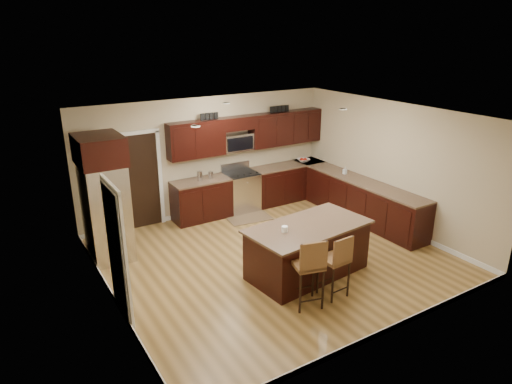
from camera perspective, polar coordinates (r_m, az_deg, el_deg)
floor at (r=8.75m, az=2.30°, el=-8.18°), size 6.00×6.00×0.00m
ceiling at (r=7.86m, az=2.57°, el=9.50°), size 6.00×6.00×0.00m
wall_back at (r=10.49m, az=-6.01°, el=4.46°), size 6.00×0.00×6.00m
wall_left at (r=7.09m, az=-18.18°, el=-4.07°), size 0.00×5.50×5.50m
wall_right at (r=10.12m, az=16.69°, el=3.16°), size 0.00×5.50×5.50m
base_cabinets at (r=10.67m, az=6.50°, el=-0.32°), size 4.02×3.96×0.92m
upper_cabinets at (r=10.72m, az=-0.65°, el=7.59°), size 4.00×0.33×0.80m
range at (r=10.80m, az=-1.90°, el=0.13°), size 0.76×0.64×1.11m
microwave at (r=10.60m, az=-2.39°, el=6.22°), size 0.76×0.31×0.40m
doorway at (r=10.00m, az=-14.43°, el=1.25°), size 0.85×0.03×2.06m
pantry_door at (r=6.96m, az=-17.11°, el=-7.40°), size 0.03×0.80×2.04m
letter_decor at (r=10.56m, az=-1.33°, el=9.91°), size 2.20×0.03×0.15m
island at (r=8.08m, az=6.44°, el=-7.35°), size 2.26×1.34×0.92m
stool_left at (r=7.01m, az=6.72°, el=-9.10°), size 0.53×0.53×1.16m
stool_mid at (r=7.36m, az=10.11°, el=-8.30°), size 0.42×0.42×1.08m
refrigerator at (r=8.74m, az=-18.40°, el=-0.61°), size 0.79×0.97×2.35m
floor_mat at (r=10.49m, az=-0.92°, el=-3.21°), size 1.06×0.77×0.01m
fruit_bowl at (r=11.63m, az=5.96°, el=3.97°), size 0.36×0.36×0.08m
soap_bottle at (r=10.76m, az=11.05°, el=2.66°), size 0.09×0.09×0.17m
canister_tall at (r=10.17m, az=-7.06°, el=2.02°), size 0.12×0.12×0.21m
canister_short at (r=10.29m, az=-5.69°, el=2.13°), size 0.11×0.11×0.16m
island_jar at (r=7.58m, az=3.60°, el=-4.65°), size 0.10×0.10×0.10m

